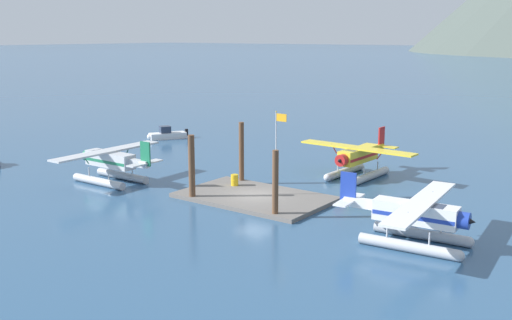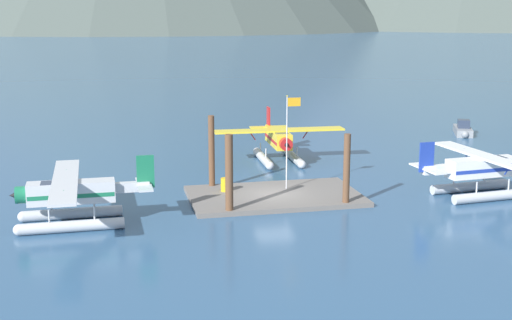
# 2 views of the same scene
# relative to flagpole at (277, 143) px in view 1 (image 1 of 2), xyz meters

# --- Properties ---
(ground_plane) EXTENTS (1200.00, 1200.00, 0.00)m
(ground_plane) POSITION_rel_flagpole_xyz_m (-1.22, -1.15, -4.16)
(ground_plane) COLOR #2D5175
(dock_platform) EXTENTS (10.97, 6.78, 0.30)m
(dock_platform) POSITION_rel_flagpole_xyz_m (-1.22, -1.15, -4.01)
(dock_platform) COLOR #66605B
(dock_platform) RESTS_ON ground
(piling_near_left) EXTENTS (0.47, 0.47, 4.86)m
(piling_near_left) POSITION_rel_flagpole_xyz_m (-4.73, -4.11, -1.73)
(piling_near_left) COLOR brown
(piling_near_left) RESTS_ON ground
(piling_near_right) EXTENTS (0.42, 0.42, 4.59)m
(piling_near_right) POSITION_rel_flagpole_xyz_m (2.60, -4.00, -1.87)
(piling_near_right) COLOR brown
(piling_near_right) RESTS_ON ground
(piling_far_left) EXTENTS (0.41, 0.41, 5.08)m
(piling_far_left) POSITION_rel_flagpole_xyz_m (-4.82, 1.91, -1.63)
(piling_far_left) COLOR brown
(piling_far_left) RESTS_ON ground
(flagpole) EXTENTS (0.95, 0.10, 6.23)m
(flagpole) POSITION_rel_flagpole_xyz_m (0.00, 0.00, 0.00)
(flagpole) COLOR silver
(flagpole) RESTS_ON dock_platform
(fuel_drum) EXTENTS (0.62, 0.62, 0.88)m
(fuel_drum) POSITION_rel_flagpole_xyz_m (-4.21, 0.23, -3.42)
(fuel_drum) COLOR gold
(fuel_drum) RESTS_ON dock_platform
(mooring_buoy) EXTENTS (0.61, 0.61, 0.61)m
(mooring_buoy) POSITION_rel_flagpole_xyz_m (13.80, -4.57, -3.86)
(mooring_buoy) COLOR orange
(mooring_buoy) RESTS_ON ground
(seaplane_silver_port_aft) EXTENTS (7.98, 10.42, 3.84)m
(seaplane_silver_port_aft) POSITION_rel_flagpole_xyz_m (-13.78, -4.15, -2.59)
(seaplane_silver_port_aft) COLOR #B7BABF
(seaplane_silver_port_aft) RESTS_ON ground
(seaplane_yellow_bow_right) EXTENTS (10.45, 7.98, 3.84)m
(seaplane_yellow_bow_right) POSITION_rel_flagpole_xyz_m (1.78, 9.50, -2.59)
(seaplane_yellow_bow_right) COLOR #B7BABF
(seaplane_yellow_bow_right) RESTS_ON ground
(seaplane_white_stbd_aft) EXTENTS (7.96, 10.49, 3.84)m
(seaplane_white_stbd_aft) POSITION_rel_flagpole_xyz_m (12.09, -3.54, -2.59)
(seaplane_white_stbd_aft) COLOR #B7BABF
(seaplane_white_stbd_aft) RESTS_ON ground
(boat_white_open_west) EXTENTS (3.43, 4.38, 1.50)m
(boat_white_open_west) POSITION_rel_flagpole_xyz_m (-24.97, 13.52, -3.68)
(boat_white_open_west) COLOR silver
(boat_white_open_west) RESTS_ON ground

